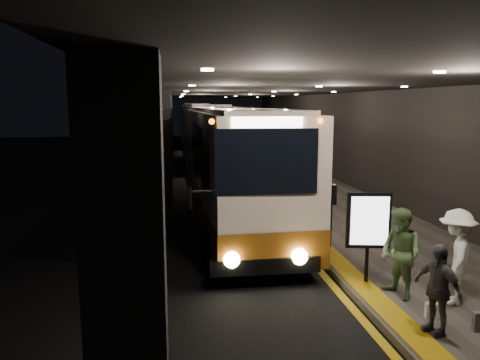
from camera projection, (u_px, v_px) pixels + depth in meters
ground at (212, 243)px, 13.21m from camera, size 90.00×90.00×0.00m
lane_line_white at (155, 207)px, 17.85m from camera, size 0.12×50.00×0.01m
kerb_stripe_yellow at (262, 204)px, 18.41m from camera, size 0.18×50.00×0.01m
sidewalk at (321, 200)px, 18.73m from camera, size 4.50×50.00×0.15m
tactile_strip at (274, 200)px, 18.46m from camera, size 0.50×50.00×0.01m
terminal_wall at (377, 127)px, 18.56m from camera, size 0.10×50.00×6.00m
support_columns at (160, 152)px, 16.56m from camera, size 0.80×24.80×4.40m
canopy at (266, 85)px, 17.69m from camera, size 9.00×50.00×0.40m
coach_main at (232, 170)px, 15.25m from camera, size 2.83×11.82×3.66m
coach_second at (203, 136)px, 30.46m from camera, size 2.81×11.96×3.74m
coach_third at (196, 125)px, 44.95m from camera, size 2.81×12.17×3.81m
passenger_boarding at (325, 201)px, 14.04m from camera, size 0.56×0.71×1.73m
passenger_waiting_green at (400, 254)px, 9.05m from camera, size 0.75×0.98×1.78m
passenger_waiting_white at (456, 256)px, 8.81m from camera, size 1.15×1.27×1.82m
passenger_waiting_grey at (437, 289)px, 7.65m from camera, size 0.73×1.00×1.53m
bag_plain at (432, 311)px, 8.26m from camera, size 0.25×0.17×0.29m
info_sign at (369, 222)px, 9.77m from camera, size 0.92×0.26×1.94m
stanchion_post at (331, 225)px, 12.26m from camera, size 0.05×0.05×1.21m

